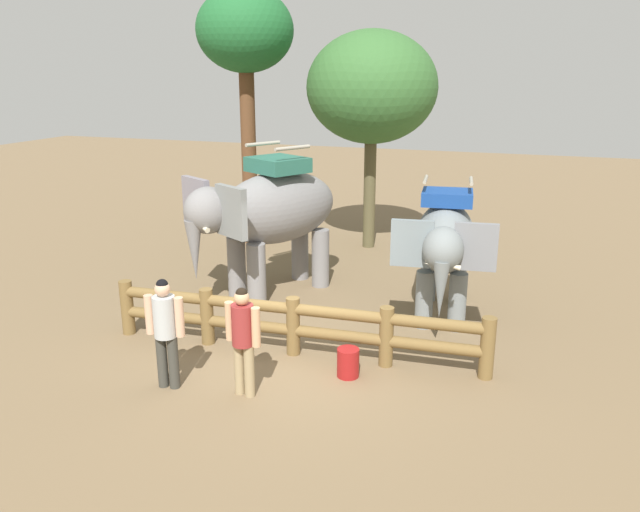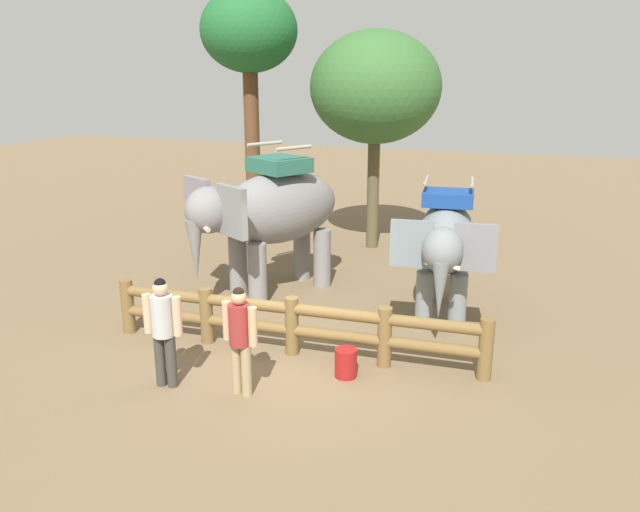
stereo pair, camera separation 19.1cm
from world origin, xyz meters
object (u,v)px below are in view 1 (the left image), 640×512
(log_fence, at_px, (293,322))
(tree_far_left, at_px, (372,88))
(tourist_woman_in_black, at_px, (165,326))
(feed_bucket, at_px, (348,363))
(tourist_man_in_blue, at_px, (243,334))
(elephant_near_left, at_px, (269,212))
(elephant_center, at_px, (444,242))
(tree_back_center, at_px, (245,37))

(log_fence, height_order, tree_far_left, tree_far_left)
(tourist_woman_in_black, height_order, feed_bucket, tourist_woman_in_black)
(log_fence, distance_m, tourist_man_in_blue, 1.66)
(log_fence, distance_m, feed_bucket, 1.31)
(elephant_near_left, distance_m, tree_far_left, 5.22)
(elephant_near_left, height_order, elephant_center, elephant_near_left)
(elephant_center, relative_size, feed_bucket, 6.85)
(elephant_near_left, relative_size, elephant_center, 1.16)
(elephant_near_left, distance_m, feed_bucket, 4.60)
(log_fence, relative_size, tourist_woman_in_black, 3.79)
(elephant_center, relative_size, tourist_man_in_blue, 1.89)
(elephant_center, height_order, tourist_man_in_blue, elephant_center)
(elephant_near_left, bearing_deg, tree_far_left, 76.40)
(elephant_center, xyz_separation_m, tourist_woman_in_black, (-3.62, -4.32, -0.54))
(tourist_woman_in_black, bearing_deg, log_fence, 51.17)
(elephant_near_left, xyz_separation_m, elephant_center, (3.83, -0.23, -0.28))
(log_fence, bearing_deg, elephant_near_left, 120.30)
(elephant_near_left, height_order, tourist_man_in_blue, elephant_near_left)
(elephant_near_left, bearing_deg, tourist_man_in_blue, -71.70)
(elephant_center, distance_m, tourist_man_in_blue, 4.82)
(tourist_woman_in_black, xyz_separation_m, tree_back_center, (-2.48, 8.39, 4.61))
(log_fence, xyz_separation_m, tourist_man_in_blue, (-0.18, -1.60, 0.41))
(feed_bucket, bearing_deg, elephant_near_left, 130.27)
(log_fence, height_order, tourist_woman_in_black, tourist_woman_in_black)
(log_fence, relative_size, feed_bucket, 14.12)
(tourist_woman_in_black, distance_m, tree_far_left, 9.64)
(tourist_man_in_blue, bearing_deg, tourist_woman_in_black, -172.38)
(elephant_near_left, xyz_separation_m, tourist_man_in_blue, (1.45, -4.39, -0.85))
(tourist_woman_in_black, xyz_separation_m, tree_far_left, (0.87, 9.01, 3.31))
(tree_back_center, bearing_deg, tourist_man_in_blue, -65.65)
(tourist_woman_in_black, height_order, tree_back_center, tree_back_center)
(elephant_near_left, relative_size, feed_bucket, 7.96)
(tourist_woman_in_black, distance_m, tree_back_center, 9.89)
(elephant_near_left, xyz_separation_m, feed_bucket, (2.78, -3.29, -1.62))
(log_fence, xyz_separation_m, tree_back_center, (-3.90, 6.63, 5.04))
(tourist_man_in_blue, relative_size, feed_bucket, 3.62)
(tree_back_center, relative_size, feed_bucket, 14.35)
(tree_back_center, bearing_deg, elephant_center, -33.72)
(elephant_center, bearing_deg, feed_bucket, -108.86)
(tourist_man_in_blue, relative_size, tree_back_center, 0.25)
(log_fence, relative_size, tree_back_center, 0.98)
(elephant_near_left, relative_size, tree_back_center, 0.55)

